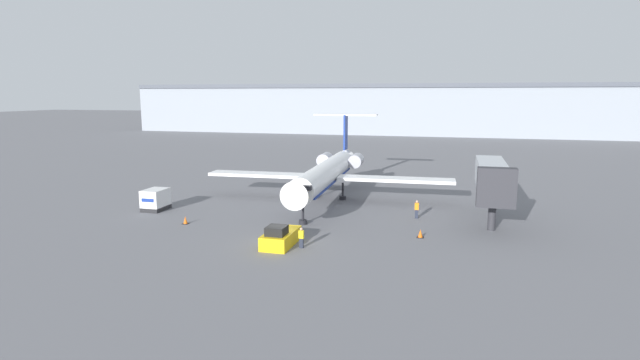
# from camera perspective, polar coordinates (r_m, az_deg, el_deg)

# --- Properties ---
(ground_plane) EXTENTS (600.00, 600.00, 0.00)m
(ground_plane) POSITION_cam_1_polar(r_m,az_deg,el_deg) (41.54, -4.68, -7.47)
(ground_plane) COLOR slate
(terminal_building) EXTENTS (180.00, 16.80, 15.45)m
(terminal_building) POSITION_cam_1_polar(r_m,az_deg,el_deg) (157.94, 10.30, 7.97)
(terminal_building) COLOR #8C939E
(terminal_building) RESTS_ON ground
(airplane_main) EXTENTS (29.10, 27.81, 9.59)m
(airplane_main) POSITION_cam_1_polar(r_m,az_deg,el_deg) (58.27, 0.87, 0.97)
(airplane_main) COLOR white
(airplane_main) RESTS_ON ground
(pushback_tug) EXTENTS (2.18, 4.60, 1.85)m
(pushback_tug) POSITION_cam_1_polar(r_m,az_deg,el_deg) (41.45, -4.52, -6.52)
(pushback_tug) COLOR yellow
(pushback_tug) RESTS_ON ground
(luggage_cart) EXTENTS (2.04, 2.88, 2.28)m
(luggage_cart) POSITION_cam_1_polar(r_m,az_deg,el_deg) (56.31, -18.28, -2.15)
(luggage_cart) COLOR #232326
(luggage_cart) RESTS_ON ground
(worker_near_tug) EXTENTS (0.40, 0.24, 1.70)m
(worker_near_tug) POSITION_cam_1_polar(r_m,az_deg,el_deg) (40.54, -2.15, -6.57)
(worker_near_tug) COLOR #232838
(worker_near_tug) RESTS_ON ground
(worker_by_wing) EXTENTS (0.40, 0.26, 1.84)m
(worker_by_wing) POSITION_cam_1_polar(r_m,az_deg,el_deg) (50.91, 10.99, -3.26)
(worker_by_wing) COLOR #232838
(worker_by_wing) RESTS_ON ground
(traffic_cone_left) EXTENTS (0.56, 0.56, 0.74)m
(traffic_cone_left) POSITION_cam_1_polar(r_m,az_deg,el_deg) (49.72, -15.13, -4.46)
(traffic_cone_left) COLOR black
(traffic_cone_left) RESTS_ON ground
(traffic_cone_right) EXTENTS (0.59, 0.59, 0.73)m
(traffic_cone_right) POSITION_cam_1_polar(r_m,az_deg,el_deg) (44.39, 11.39, -6.03)
(traffic_cone_right) COLOR black
(traffic_cone_right) RESTS_ON ground
(jet_bridge) EXTENTS (3.20, 12.90, 6.19)m
(jet_bridge) POSITION_cam_1_polar(r_m,az_deg,el_deg) (50.17, 19.06, 0.24)
(jet_bridge) COLOR #2D2D33
(jet_bridge) RESTS_ON ground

